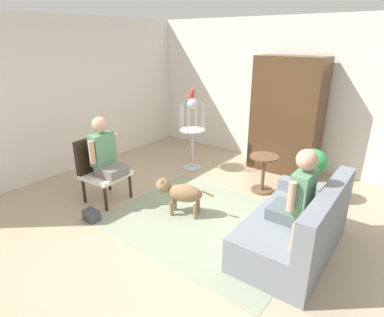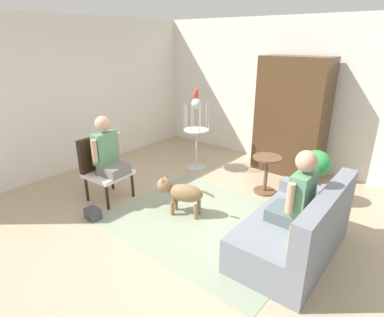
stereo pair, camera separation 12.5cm
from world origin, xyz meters
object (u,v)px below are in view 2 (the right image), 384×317
armchair (102,164)px  handbag (93,214)px  potted_plant (315,171)px  person_on_couch (298,194)px  round_end_table (266,173)px  parrot (196,94)px  dog (181,192)px  armoire_cabinet (291,117)px  person_on_armchair (107,150)px  bird_cage_stand (196,130)px  couch (297,231)px

armchair → handbag: bearing=-50.0°
potted_plant → handbag: bearing=-131.3°
armchair → person_on_couch: size_ratio=1.13×
round_end_table → parrot: size_ratio=3.45×
dog → armoire_cabinet: 2.58m
armchair → round_end_table: size_ratio=1.59×
person_on_armchair → handbag: 0.94m
person_on_couch → handbag: size_ratio=4.00×
round_end_table → parrot: parrot is taller
person_on_couch → armoire_cabinet: 2.55m
bird_cage_stand → couch: bearing=-26.7°
potted_plant → armoire_cabinet: size_ratio=0.40×
couch → person_on_armchair: bearing=-168.8°
parrot → handbag: parrot is taller
person_on_armchair → round_end_table: size_ratio=1.41×
person_on_couch → armoire_cabinet: armoire_cabinet is taller
person_on_armchair → couch: bearing=11.2°
person_on_couch → parrot: bearing=152.6°
armchair → bird_cage_stand: 1.87m
parrot → armchair: bearing=-101.3°
round_end_table → bird_cage_stand: bird_cage_stand is taller
parrot → armoire_cabinet: bearing=35.6°
dog → potted_plant: bearing=50.1°
person_on_couch → round_end_table: bearing=128.7°
armchair → person_on_armchair: size_ratio=1.13×
couch → armchair: (-2.89, -0.55, 0.25)m
person_on_armchair → bird_cage_stand: bird_cage_stand is taller
couch → armchair: armchair is taller
armchair → person_on_couch: person_on_couch is taller
person_on_couch → armoire_cabinet: size_ratio=0.41×
couch → armoire_cabinet: (-1.14, 2.26, 0.73)m
armoire_cabinet → handbag: 3.70m
person_on_couch → bird_cage_stand: bearing=152.5°
person_on_couch → couch: bearing=30.1°
dog → parrot: bearing=122.2°
armchair → person_on_armchair: (0.15, 0.01, 0.25)m
potted_plant → handbag: 3.26m
bird_cage_stand → armoire_cabinet: size_ratio=0.65×
couch → potted_plant: couch is taller
parrot → potted_plant: parrot is taller
parrot → potted_plant: bearing=2.6°
person_on_couch → round_end_table: person_on_couch is taller
person_on_couch → dog: (-1.57, -0.16, -0.43)m
round_end_table → armoire_cabinet: size_ratio=0.30×
dog → armoire_cabinet: bearing=79.0°
armchair → dog: (1.27, 0.37, -0.21)m
armchair → parrot: 2.05m
round_end_table → potted_plant: (0.70, 0.16, 0.16)m
round_end_table → armchair: bearing=-136.8°
round_end_table → parrot: bearing=177.6°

